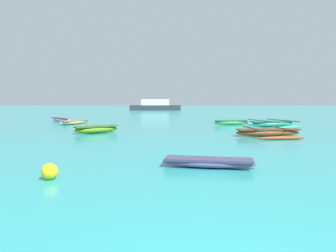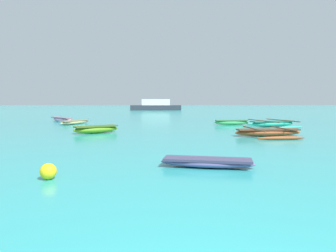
{
  "view_description": "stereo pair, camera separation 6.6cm",
  "coord_description": "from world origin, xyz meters",
  "px_view_note": "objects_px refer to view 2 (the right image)",
  "views": [
    {
      "loc": [
        -0.84,
        -1.7,
        2.12
      ],
      "look_at": [
        -0.28,
        19.67,
        0.25
      ],
      "focal_mm": 32.0,
      "sensor_mm": 36.0,
      "label": 1
    },
    {
      "loc": [
        -0.77,
        -1.7,
        2.12
      ],
      "look_at": [
        -0.28,
        19.67,
        0.25
      ],
      "focal_mm": 32.0,
      "sensor_mm": 36.0,
      "label": 2
    }
  ],
  "objects_px": {
    "moored_boat_0": "(62,119)",
    "distant_ferry": "(156,106)",
    "moored_boat_4": "(268,132)",
    "moored_boat_5": "(231,122)",
    "moored_boat_1": "(273,123)",
    "moored_boat_2": "(96,129)",
    "moored_boat_3": "(207,162)",
    "moored_boat_6": "(75,122)",
    "mooring_buoy_0": "(48,171)"
  },
  "relations": [
    {
      "from": "moored_boat_0",
      "to": "moored_boat_4",
      "type": "relative_size",
      "value": 0.71
    },
    {
      "from": "moored_boat_0",
      "to": "moored_boat_5",
      "type": "height_order",
      "value": "moored_boat_0"
    },
    {
      "from": "moored_boat_1",
      "to": "moored_boat_5",
      "type": "distance_m",
      "value": 3.32
    },
    {
      "from": "moored_boat_3",
      "to": "moored_boat_0",
      "type": "bearing_deg",
      "value": 130.73
    },
    {
      "from": "moored_boat_0",
      "to": "moored_boat_2",
      "type": "height_order",
      "value": "moored_boat_2"
    },
    {
      "from": "moored_boat_2",
      "to": "moored_boat_6",
      "type": "bearing_deg",
      "value": 83.29
    },
    {
      "from": "moored_boat_0",
      "to": "moored_boat_1",
      "type": "distance_m",
      "value": 19.31
    },
    {
      "from": "moored_boat_0",
      "to": "distant_ferry",
      "type": "distance_m",
      "value": 33.39
    },
    {
      "from": "moored_boat_2",
      "to": "moored_boat_1",
      "type": "bearing_deg",
      "value": -13.45
    },
    {
      "from": "moored_boat_3",
      "to": "distant_ferry",
      "type": "bearing_deg",
      "value": 104.37
    },
    {
      "from": "moored_boat_2",
      "to": "moored_boat_6",
      "type": "xyz_separation_m",
      "value": [
        -3.4,
        7.16,
        -0.07
      ]
    },
    {
      "from": "moored_boat_1",
      "to": "moored_boat_4",
      "type": "height_order",
      "value": "moored_boat_1"
    },
    {
      "from": "mooring_buoy_0",
      "to": "moored_boat_3",
      "type": "bearing_deg",
      "value": 16.67
    },
    {
      "from": "moored_boat_2",
      "to": "distant_ferry",
      "type": "distance_m",
      "value": 42.38
    },
    {
      "from": "moored_boat_3",
      "to": "moored_boat_5",
      "type": "xyz_separation_m",
      "value": [
        4.51,
        15.86,
        0.07
      ]
    },
    {
      "from": "moored_boat_4",
      "to": "moored_boat_5",
      "type": "xyz_separation_m",
      "value": [
        -0.29,
        7.87,
        0.01
      ]
    },
    {
      "from": "moored_boat_1",
      "to": "moored_boat_2",
      "type": "bearing_deg",
      "value": -179.13
    },
    {
      "from": "moored_boat_1",
      "to": "moored_boat_6",
      "type": "height_order",
      "value": "moored_boat_1"
    },
    {
      "from": "moored_boat_4",
      "to": "distant_ferry",
      "type": "distance_m",
      "value": 44.74
    },
    {
      "from": "moored_boat_5",
      "to": "distant_ferry",
      "type": "relative_size",
      "value": 0.29
    },
    {
      "from": "moored_boat_1",
      "to": "moored_boat_2",
      "type": "distance_m",
      "value": 13.76
    },
    {
      "from": "moored_boat_6",
      "to": "mooring_buoy_0",
      "type": "distance_m",
      "value": 18.92
    },
    {
      "from": "moored_boat_0",
      "to": "moored_boat_6",
      "type": "distance_m",
      "value": 3.49
    },
    {
      "from": "moored_boat_5",
      "to": "mooring_buoy_0",
      "type": "height_order",
      "value": "mooring_buoy_0"
    },
    {
      "from": "moored_boat_3",
      "to": "moored_boat_5",
      "type": "distance_m",
      "value": 16.49
    },
    {
      "from": "moored_boat_4",
      "to": "moored_boat_5",
      "type": "height_order",
      "value": "moored_boat_4"
    },
    {
      "from": "moored_boat_2",
      "to": "distant_ferry",
      "type": "bearing_deg",
      "value": 53.67
    },
    {
      "from": "moored_boat_6",
      "to": "distant_ferry",
      "type": "distance_m",
      "value": 35.7
    },
    {
      "from": "moored_boat_5",
      "to": "moored_boat_4",
      "type": "bearing_deg",
      "value": -92.12
    },
    {
      "from": "mooring_buoy_0",
      "to": "moored_boat_5",
      "type": "bearing_deg",
      "value": 62.44
    },
    {
      "from": "moored_boat_1",
      "to": "moored_boat_4",
      "type": "relative_size",
      "value": 1.15
    },
    {
      "from": "moored_boat_2",
      "to": "mooring_buoy_0",
      "type": "distance_m",
      "value": 11.27
    },
    {
      "from": "moored_boat_0",
      "to": "moored_boat_1",
      "type": "relative_size",
      "value": 0.61
    },
    {
      "from": "moored_boat_1",
      "to": "moored_boat_4",
      "type": "distance_m",
      "value": 6.81
    },
    {
      "from": "moored_boat_1",
      "to": "moored_boat_6",
      "type": "xyz_separation_m",
      "value": [
        -16.44,
        2.75,
        -0.05
      ]
    },
    {
      "from": "distant_ferry",
      "to": "moored_boat_4",
      "type": "bearing_deg",
      "value": -80.59
    },
    {
      "from": "moored_boat_1",
      "to": "moored_boat_4",
      "type": "bearing_deg",
      "value": -130.48
    },
    {
      "from": "moored_boat_0",
      "to": "moored_boat_2",
      "type": "distance_m",
      "value": 11.38
    },
    {
      "from": "moored_boat_5",
      "to": "distant_ferry",
      "type": "height_order",
      "value": "distant_ferry"
    },
    {
      "from": "moored_boat_2",
      "to": "moored_boat_3",
      "type": "bearing_deg",
      "value": -92.51
    },
    {
      "from": "moored_boat_0",
      "to": "moored_boat_4",
      "type": "height_order",
      "value": "moored_boat_4"
    },
    {
      "from": "moored_boat_2",
      "to": "moored_boat_4",
      "type": "distance_m",
      "value": 10.58
    },
    {
      "from": "mooring_buoy_0",
      "to": "distant_ferry",
      "type": "bearing_deg",
      "value": 87.91
    },
    {
      "from": "moored_boat_5",
      "to": "mooring_buoy_0",
      "type": "bearing_deg",
      "value": -121.81
    },
    {
      "from": "moored_boat_0",
      "to": "distant_ferry",
      "type": "xyz_separation_m",
      "value": [
        8.55,
        32.27,
        0.67
      ]
    },
    {
      "from": "moored_boat_2",
      "to": "moored_boat_6",
      "type": "relative_size",
      "value": 0.89
    },
    {
      "from": "moored_boat_1",
      "to": "mooring_buoy_0",
      "type": "distance_m",
      "value": 19.63
    },
    {
      "from": "moored_boat_3",
      "to": "moored_boat_4",
      "type": "xyz_separation_m",
      "value": [
        4.8,
        7.99,
        0.06
      ]
    },
    {
      "from": "moored_boat_4",
      "to": "moored_boat_5",
      "type": "distance_m",
      "value": 7.87
    },
    {
      "from": "moored_boat_4",
      "to": "moored_boat_6",
      "type": "height_order",
      "value": "moored_boat_4"
    }
  ]
}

